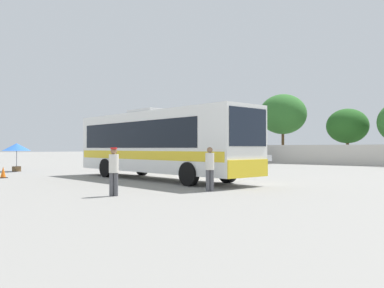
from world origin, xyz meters
name	(u,v)px	position (x,y,z in m)	size (l,w,h in m)	color
ground_plane	(265,171)	(0.00, 10.00, 0.00)	(300.00, 300.00, 0.00)	gray
perimeter_wall	(340,155)	(0.00, 23.83, 0.99)	(80.00, 0.30, 1.97)	beige
coach_bus_white_yellow	(158,142)	(-0.43, 0.03, 1.98)	(12.29, 3.85, 3.72)	white
attendant_by_bus_door	(210,166)	(5.24, -2.58, 0.95)	(0.48, 0.48, 1.68)	#4C4C51
passenger_waiting_on_apron	(114,168)	(3.71, -5.92, 0.95)	(0.47, 0.47, 1.67)	#4C4C51
vendor_umbrella_near_gate_blue	(17,148)	(-12.93, -1.76, 1.66)	(1.90, 1.90, 1.98)	gray
vendor_umbrella_secondary_red	(123,146)	(-9.55, 4.93, 1.80)	(1.82, 1.82, 2.12)	gray
parked_car_leftmost_grey	(205,156)	(-14.04, 20.17, 0.79)	(4.47, 2.09, 1.49)	slate
parked_car_second_silver	(250,157)	(-8.13, 20.48, 0.76)	(4.25, 1.99, 1.42)	#B7BABF
roadside_tree_left	(218,133)	(-19.50, 29.69, 3.77)	(4.00, 4.00, 5.48)	brown
roadside_tree_midleft	(283,114)	(-8.01, 27.18, 5.59)	(5.47, 5.47, 7.92)	brown
roadside_tree_midright	(347,126)	(-1.52, 29.87, 4.09)	(4.52, 4.52, 6.02)	brown
traffic_cone_on_apron	(3,172)	(-7.42, -4.98, 0.31)	(0.36, 0.36, 0.64)	black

